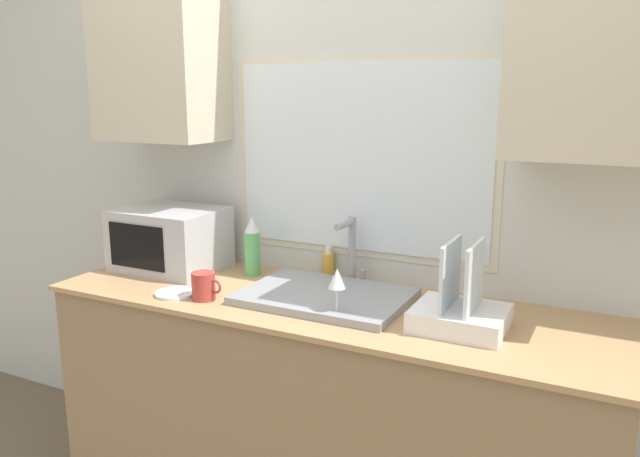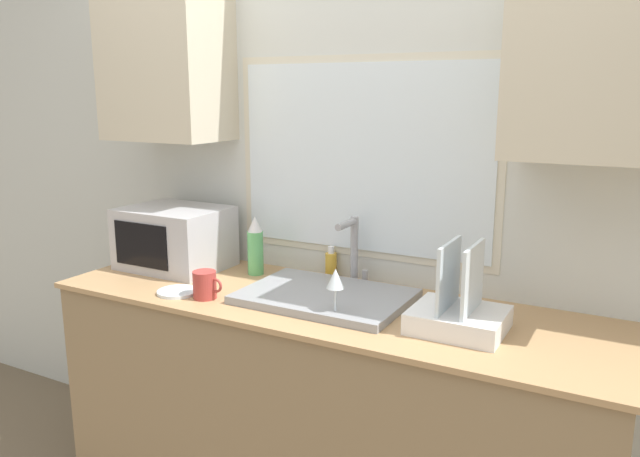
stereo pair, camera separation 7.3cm
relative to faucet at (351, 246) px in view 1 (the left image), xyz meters
The scene contains 11 objects.
countertop 0.66m from the faucet, 90.73° to the right, with size 2.13×0.66×0.92m.
wall_back 0.32m from the faucet, 92.24° to the left, with size 6.00×0.38×2.60m.
sink_basin 0.27m from the faucet, 91.04° to the right, with size 0.60×0.43×0.03m.
faucet is the anchor object (origin of this frame).
microwave 0.80m from the faucet, 169.54° to the right, with size 0.44×0.35×0.26m.
dish_rack 0.59m from the faucet, 28.65° to the right, with size 0.29×0.26×0.29m.
spray_bottle 0.43m from the faucet, behind, with size 0.07×0.07×0.25m.
soap_bottle 0.17m from the faucet, 158.00° to the left, with size 0.05×0.05×0.13m.
mug_near_sink 0.59m from the faucet, 134.21° to the right, with size 0.12×0.09×0.10m.
wine_glass 0.40m from the faucet, 72.71° to the right, with size 0.06×0.06×0.18m.
small_plate 0.70m from the faucet, 141.66° to the right, with size 0.16×0.16×0.01m.
Camera 1 is at (0.97, -1.65, 1.68)m, focal length 35.00 mm.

